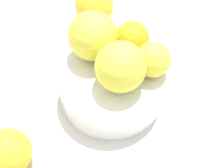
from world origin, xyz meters
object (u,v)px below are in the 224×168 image
at_px(orange_in_bowl_2, 132,39).
at_px(fruit_bowl, 112,86).
at_px(orange_in_bowl_3, 153,60).
at_px(orange_in_bowl_1, 93,36).
at_px(orange_loose_0, 94,6).
at_px(orange_in_bowl_0, 118,69).
at_px(orange_loose_1, 8,152).

bearing_deg(orange_in_bowl_2, fruit_bowl, -165.94).
bearing_deg(orange_in_bowl_3, orange_in_bowl_1, 112.16).
distance_m(orange_in_bowl_1, orange_loose_0, 0.16).
xyz_separation_m(fruit_bowl, orange_in_bowl_0, (-0.00, -0.02, 0.07)).
bearing_deg(orange_in_bowl_0, fruit_bowl, 76.02).
bearing_deg(orange_loose_0, orange_in_bowl_3, -106.02).
xyz_separation_m(orange_in_bowl_1, orange_in_bowl_2, (0.05, -0.04, -0.01)).
bearing_deg(orange_loose_1, orange_in_bowl_2, -0.92).
bearing_deg(orange_in_bowl_2, orange_loose_1, 179.08).
bearing_deg(fruit_bowl, orange_in_bowl_1, 76.20).
bearing_deg(orange_loose_1, orange_loose_0, 24.89).
height_order(fruit_bowl, orange_loose_0, orange_loose_0).
distance_m(orange_in_bowl_0, orange_loose_1, 0.21).
bearing_deg(orange_in_bowl_2, orange_in_bowl_0, -153.26).
bearing_deg(orange_in_bowl_1, orange_in_bowl_0, -103.84).
distance_m(orange_in_bowl_1, orange_loose_1, 0.23).
height_order(orange_in_bowl_0, orange_in_bowl_1, orange_in_bowl_1).
xyz_separation_m(orange_in_bowl_0, orange_loose_1, (-0.20, 0.04, -0.06)).
relative_size(orange_in_bowl_0, orange_in_bowl_2, 1.36).
distance_m(orange_in_bowl_0, orange_in_bowl_2, 0.08).
distance_m(orange_in_bowl_1, orange_in_bowl_3, 0.11).
xyz_separation_m(fruit_bowl, orange_in_bowl_1, (0.01, 0.06, 0.07)).
distance_m(fruit_bowl, orange_loose_0, 0.21).
distance_m(fruit_bowl, orange_in_bowl_0, 0.07).
bearing_deg(fruit_bowl, orange_loose_0, 55.61).
distance_m(orange_in_bowl_0, orange_loose_0, 0.23).
relative_size(orange_loose_0, orange_loose_1, 1.14).
xyz_separation_m(fruit_bowl, orange_in_bowl_3, (0.06, -0.04, 0.06)).
relative_size(fruit_bowl, orange_in_bowl_0, 2.24).
height_order(fruit_bowl, orange_in_bowl_0, orange_in_bowl_0).
bearing_deg(orange_loose_1, orange_in_bowl_3, -13.16).
bearing_deg(orange_in_bowl_3, orange_in_bowl_0, 161.08).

